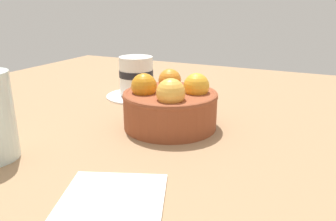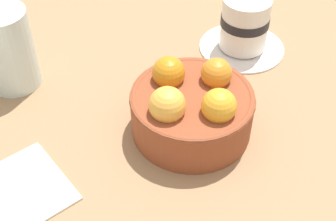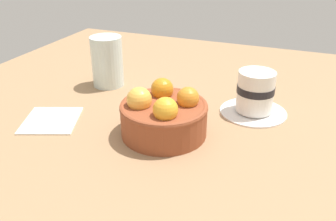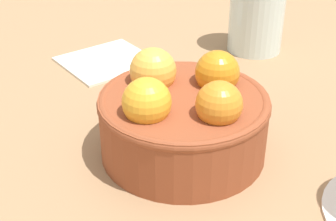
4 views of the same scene
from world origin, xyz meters
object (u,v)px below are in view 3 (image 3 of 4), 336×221
terracotta_bowl (164,115)px  coffee_cup (255,95)px  folded_napkin (51,120)px  water_glass (107,61)px

terracotta_bowl → coffee_cup: terracotta_bowl is taller
coffee_cup → folded_napkin: (-17.86, 35.14, -3.63)cm
water_glass → folded_napkin: water_glass is taller
coffee_cup → water_glass: 34.18cm
coffee_cup → folded_napkin: 39.59cm
coffee_cup → folded_napkin: size_ratio=1.22×
terracotta_bowl → water_glass: water_glass is taller
terracotta_bowl → coffee_cup: 19.61cm
water_glass → folded_napkin: bearing=176.9°
water_glass → folded_napkin: 20.66cm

